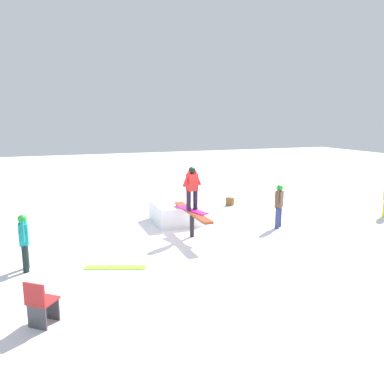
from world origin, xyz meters
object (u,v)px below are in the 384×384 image
at_px(bystander_brown, 279,204).
at_px(loose_snowboard_lime, 115,268).
at_px(main_rider_on_rail, 192,189).
at_px(backpack_on_snow, 230,201).
at_px(folding_chair, 41,304).
at_px(rail_feature, 192,214).
at_px(bystander_teal, 24,239).

bearing_deg(bystander_brown, loose_snowboard_lime, -24.95).
height_order(main_rider_on_rail, bystander_brown, main_rider_on_rail).
relative_size(main_rider_on_rail, bystander_brown, 0.93).
distance_m(loose_snowboard_lime, backpack_on_snow, 7.83).
distance_m(main_rider_on_rail, bystander_brown, 3.23).
xyz_separation_m(bystander_brown, folding_chair, (3.80, -7.54, -0.43)).
bearing_deg(loose_snowboard_lime, rail_feature, -127.45).
height_order(main_rider_on_rail, folding_chair, main_rider_on_rail).
xyz_separation_m(bystander_brown, backpack_on_snow, (-3.64, -0.04, -0.67)).
bearing_deg(rail_feature, main_rider_on_rail, 0.00).
distance_m(rail_feature, main_rider_on_rail, 0.82).
bearing_deg(bystander_teal, bystander_brown, 96.57).
xyz_separation_m(main_rider_on_rail, backpack_on_snow, (-3.54, 3.11, -1.38)).
xyz_separation_m(main_rider_on_rail, loose_snowboard_lime, (1.69, -2.71, -1.54)).
distance_m(main_rider_on_rail, bystander_teal, 4.97).
distance_m(bystander_teal, loose_snowboard_lime, 2.32).
xyz_separation_m(rail_feature, main_rider_on_rail, (0.00, 0.00, 0.82)).
relative_size(loose_snowboard_lime, folding_chair, 1.76).
bearing_deg(rail_feature, bystander_brown, 88.79).
height_order(bystander_teal, bystander_brown, bystander_brown).
relative_size(bystander_teal, folding_chair, 1.62).
relative_size(main_rider_on_rail, loose_snowboard_lime, 0.90).
height_order(rail_feature, bystander_brown, bystander_brown).
distance_m(main_rider_on_rail, folding_chair, 5.99).
relative_size(loose_snowboard_lime, backpack_on_snow, 4.54).
bearing_deg(bystander_teal, rail_feature, 102.05).
bearing_deg(folding_chair, backpack_on_snow, -96.46).
relative_size(rail_feature, loose_snowboard_lime, 1.81).
relative_size(rail_feature, folding_chair, 3.17).
xyz_separation_m(loose_snowboard_lime, backpack_on_snow, (-5.24, 5.82, 0.16)).
height_order(rail_feature, main_rider_on_rail, main_rider_on_rail).
relative_size(rail_feature, main_rider_on_rail, 2.00).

